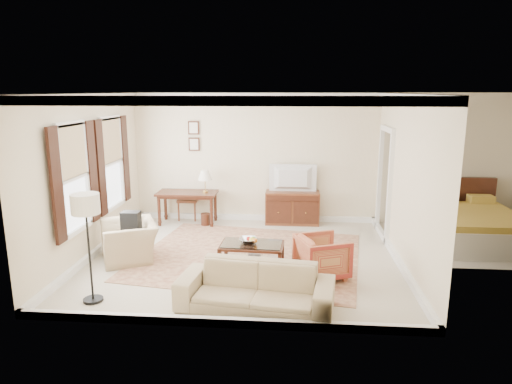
# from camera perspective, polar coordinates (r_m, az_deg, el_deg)

# --- Properties ---
(room_shell) EXTENTS (5.51, 5.01, 2.91)m
(room_shell) POSITION_cam_1_polar(r_m,az_deg,el_deg) (7.78, -1.67, 9.08)
(room_shell) COLOR beige
(room_shell) RESTS_ON ground
(annex_bedroom) EXTENTS (3.00, 2.70, 2.90)m
(annex_bedroom) POSITION_cam_1_polar(r_m,az_deg,el_deg) (9.93, 26.02, -3.94)
(annex_bedroom) COLOR beige
(annex_bedroom) RESTS_ON ground
(window_front) EXTENTS (0.12, 1.56, 1.80)m
(window_front) POSITION_cam_1_polar(r_m,az_deg,el_deg) (7.99, -21.85, 1.61)
(window_front) COLOR #CCB284
(window_front) RESTS_ON room_shell
(window_rear) EXTENTS (0.12, 1.56, 1.80)m
(window_rear) POSITION_cam_1_polar(r_m,az_deg,el_deg) (9.43, -17.57, 3.48)
(window_rear) COLOR #CCB284
(window_rear) RESTS_ON room_shell
(doorway) EXTENTS (0.10, 1.12, 2.25)m
(doorway) POSITION_cam_1_polar(r_m,az_deg,el_deg) (9.58, 15.74, 0.86)
(doorway) COLOR white
(doorway) RESTS_ON room_shell
(rug) EXTENTS (4.31, 3.85, 0.01)m
(rug) POSITION_cam_1_polar(r_m,az_deg,el_deg) (8.38, -0.87, -7.95)
(rug) COLOR maroon
(rug) RESTS_ON room_shell
(writing_desk) EXTENTS (1.33, 0.66, 0.73)m
(writing_desk) POSITION_cam_1_polar(r_m,az_deg,el_deg) (10.33, -8.57, -0.59)
(writing_desk) COLOR #431F13
(writing_desk) RESTS_ON room_shell
(desk_chair) EXTENTS (0.55, 0.55, 1.05)m
(desk_chair) POSITION_cam_1_polar(r_m,az_deg,el_deg) (10.70, -8.47, -0.63)
(desk_chair) COLOR brown
(desk_chair) RESTS_ON room_shell
(desk_lamp) EXTENTS (0.32, 0.32, 0.50)m
(desk_lamp) POSITION_cam_1_polar(r_m,az_deg,el_deg) (10.17, -6.39, 1.34)
(desk_lamp) COLOR silver
(desk_lamp) RESTS_ON writing_desk
(framed_prints) EXTENTS (0.25, 0.04, 0.68)m
(framed_prints) POSITION_cam_1_polar(r_m,az_deg,el_deg) (10.48, -7.77, 6.97)
(framed_prints) COLOR #431F13
(framed_prints) RESTS_ON room_shell
(sideboard) EXTENTS (1.20, 0.46, 0.74)m
(sideboard) POSITION_cam_1_polar(r_m,az_deg,el_deg) (10.28, 4.56, -1.96)
(sideboard) COLOR brown
(sideboard) RESTS_ON room_shell
(tv) EXTENTS (1.00, 0.57, 0.13)m
(tv) POSITION_cam_1_polar(r_m,az_deg,el_deg) (10.08, 4.64, 2.79)
(tv) COLOR black
(tv) RESTS_ON sideboard
(coffee_table) EXTENTS (1.08, 0.67, 0.45)m
(coffee_table) POSITION_cam_1_polar(r_m,az_deg,el_deg) (7.71, -0.53, -7.17)
(coffee_table) COLOR #431F13
(coffee_table) RESTS_ON room_shell
(fruit_bowl) EXTENTS (0.42, 0.42, 0.10)m
(fruit_bowl) POSITION_cam_1_polar(r_m,az_deg,el_deg) (7.71, -0.99, -5.94)
(fruit_bowl) COLOR silver
(fruit_bowl) RESTS_ON coffee_table
(book_a) EXTENTS (0.28, 0.11, 0.38)m
(book_a) POSITION_cam_1_polar(r_m,az_deg,el_deg) (7.89, -1.15, -7.99)
(book_a) COLOR brown
(book_a) RESTS_ON coffee_table
(book_b) EXTENTS (0.24, 0.19, 0.38)m
(book_b) POSITION_cam_1_polar(r_m,az_deg,el_deg) (7.67, 0.09, -8.62)
(book_b) COLOR brown
(book_b) RESTS_ON coffee_table
(striped_armchair) EXTENTS (0.91, 0.93, 0.75)m
(striped_armchair) POSITION_cam_1_polar(r_m,az_deg,el_deg) (7.43, 8.27, -7.78)
(striped_armchair) COLOR maroon
(striped_armchair) RESTS_ON room_shell
(club_armchair) EXTENTS (1.06, 1.23, 0.91)m
(club_armchair) POSITION_cam_1_polar(r_m,az_deg,el_deg) (8.41, -15.58, -5.14)
(club_armchair) COLOR tan
(club_armchair) RESTS_ON room_shell
(backpack) EXTENTS (0.37, 0.39, 0.40)m
(backpack) POSITION_cam_1_polar(r_m,az_deg,el_deg) (8.39, -15.36, -3.41)
(backpack) COLOR black
(backpack) RESTS_ON club_armchair
(sofa) EXTENTS (2.18, 0.90, 0.83)m
(sofa) POSITION_cam_1_polar(r_m,az_deg,el_deg) (6.33, -0.06, -10.99)
(sofa) COLOR tan
(sofa) RESTS_ON room_shell
(floor_lamp) EXTENTS (0.39, 0.39, 1.58)m
(floor_lamp) POSITION_cam_1_polar(r_m,az_deg,el_deg) (6.67, -20.49, -2.36)
(floor_lamp) COLOR black
(floor_lamp) RESTS_ON room_shell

